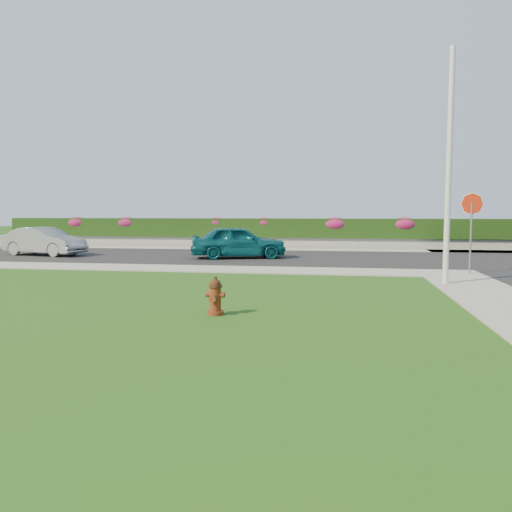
% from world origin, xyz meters
% --- Properties ---
extents(ground, '(120.00, 120.00, 0.00)m').
position_xyz_m(ground, '(0.00, 0.00, 0.00)').
color(ground, black).
rests_on(ground, ground).
extents(street_far, '(26.00, 8.00, 0.04)m').
position_xyz_m(street_far, '(-5.00, 14.00, 0.02)').
color(street_far, black).
rests_on(street_far, ground).
extents(sidewalk_far, '(24.00, 2.00, 0.04)m').
position_xyz_m(sidewalk_far, '(-6.00, 9.00, 0.02)').
color(sidewalk_far, gray).
rests_on(sidewalk_far, ground).
extents(curb_corner, '(2.00, 2.00, 0.04)m').
position_xyz_m(curb_corner, '(7.00, 9.00, 0.02)').
color(curb_corner, gray).
rests_on(curb_corner, ground).
extents(sidewalk_beyond, '(34.00, 2.00, 0.04)m').
position_xyz_m(sidewalk_beyond, '(-1.00, 19.00, 0.02)').
color(sidewalk_beyond, gray).
rests_on(sidewalk_beyond, ground).
extents(retaining_wall, '(34.00, 0.40, 0.60)m').
position_xyz_m(retaining_wall, '(-1.00, 20.50, 0.30)').
color(retaining_wall, gray).
rests_on(retaining_wall, ground).
extents(hedge, '(32.00, 0.90, 1.10)m').
position_xyz_m(hedge, '(-1.00, 20.60, 1.15)').
color(hedge, black).
rests_on(hedge, retaining_wall).
extents(fire_hydrant, '(0.40, 0.37, 0.77)m').
position_xyz_m(fire_hydrant, '(0.90, 1.26, 0.37)').
color(fire_hydrant, '#4D160C').
rests_on(fire_hydrant, ground).
extents(sedan_teal, '(4.52, 2.86, 1.43)m').
position_xyz_m(sedan_teal, '(-1.05, 13.23, 0.76)').
color(sedan_teal, '#0B5058').
rests_on(sedan_teal, street_far).
extents(sedan_silver, '(4.21, 2.18, 1.32)m').
position_xyz_m(sedan_silver, '(-10.33, 13.10, 0.70)').
color(sedan_silver, '#93969A').
rests_on(sedan_silver, street_far).
extents(utility_pole, '(0.16, 0.16, 6.61)m').
position_xyz_m(utility_pole, '(6.34, 6.45, 3.30)').
color(utility_pole, silver).
rests_on(utility_pole, ground).
extents(stop_sign, '(0.74, 0.07, 2.70)m').
position_xyz_m(stop_sign, '(7.61, 8.94, 2.02)').
color(stop_sign, slate).
rests_on(stop_sign, ground).
extents(flower_clump_a, '(1.42, 0.91, 0.71)m').
position_xyz_m(flower_clump_a, '(-12.72, 20.50, 1.42)').
color(flower_clump_a, '#AE1D5A').
rests_on(flower_clump_a, hedge).
extents(flower_clump_b, '(1.40, 0.90, 0.70)m').
position_xyz_m(flower_clump_b, '(-9.46, 20.50, 1.42)').
color(flower_clump_b, '#AE1D5A').
rests_on(flower_clump_b, hedge).
extents(flower_clump_c, '(1.18, 0.76, 0.59)m').
position_xyz_m(flower_clump_c, '(-3.85, 20.50, 1.47)').
color(flower_clump_c, '#AE1D5A').
rests_on(flower_clump_c, hedge).
extents(flower_clump_d, '(1.19, 0.77, 0.60)m').
position_xyz_m(flower_clump_d, '(-0.96, 20.50, 1.46)').
color(flower_clump_d, '#AE1D5A').
rests_on(flower_clump_d, hedge).
extents(flower_clump_e, '(1.53, 0.98, 0.76)m').
position_xyz_m(flower_clump_e, '(3.11, 20.50, 1.40)').
color(flower_clump_e, '#AE1D5A').
rests_on(flower_clump_e, hedge).
extents(flower_clump_f, '(1.52, 0.98, 0.76)m').
position_xyz_m(flower_clump_f, '(6.92, 20.50, 1.40)').
color(flower_clump_f, '#AE1D5A').
rests_on(flower_clump_f, hedge).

